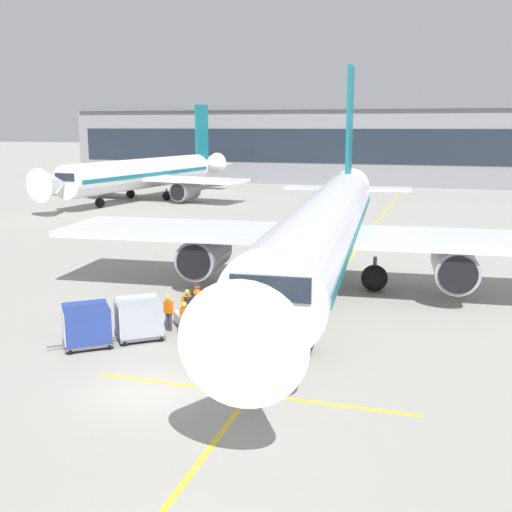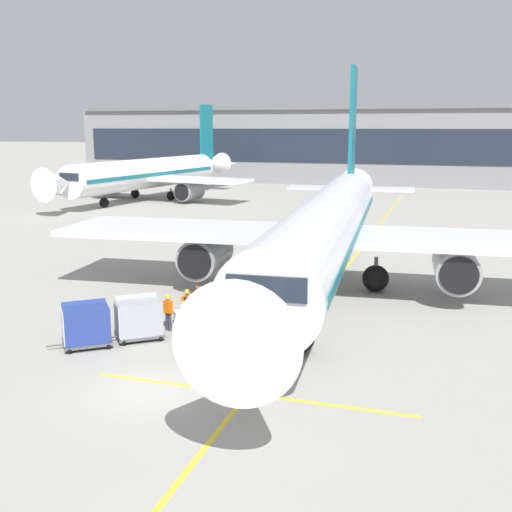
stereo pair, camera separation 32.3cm
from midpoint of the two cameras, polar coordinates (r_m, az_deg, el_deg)
name	(u,v)px [view 2 (the right image)]	position (r m, az deg, el deg)	size (l,w,h in m)	color
ground_plane	(148,391)	(23.18, -9.46, -12.10)	(600.00, 600.00, 0.00)	#9E9B93
parked_airplane	(327,228)	(35.13, 6.80, 2.61)	(31.31, 40.71, 13.90)	silver
belt_loader	(216,306)	(29.78, -3.36, -4.62)	(4.84, 4.15, 3.34)	silver
baggage_cart_lead	(138,317)	(28.28, -10.45, -5.51)	(2.64, 2.50, 1.91)	#515156
baggage_cart_second	(86,324)	(27.82, -15.04, -6.03)	(2.64, 2.50, 1.91)	#515156
ground_crew_by_loader	(187,304)	(29.87, -6.02, -4.44)	(0.53, 0.37, 1.74)	#514C42
ground_crew_by_carts	(184,318)	(27.88, -6.33, -5.64)	(0.51, 0.39, 1.74)	#333847
ground_crew_marshaller	(168,310)	(29.11, -7.75, -4.92)	(0.55, 0.34, 1.74)	#333847
safety_cone_engine_keepout	(233,279)	(37.32, -1.92, -2.14)	(0.58, 0.58, 0.66)	black
safety_cone_wingtip	(216,305)	(32.26, -3.45, -4.47)	(0.52, 0.52, 0.60)	black
safety_cone_nose_mark	(198,287)	(35.36, -5.05, -2.90)	(0.67, 0.67, 0.76)	black
apron_guidance_line_lead_in	(324,295)	(35.22, 6.54, -3.60)	(0.20, 110.00, 0.01)	yellow
apron_guidance_line_stop_bar	(247,394)	(22.63, -0.41, -12.53)	(12.00, 0.20, 0.01)	yellow
terminal_building	(435,145)	(108.04, 16.22, 9.75)	(120.13, 20.00, 12.56)	gray
distant_airplane	(149,174)	(81.34, -9.70, 7.44)	(28.04, 37.29, 12.37)	white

